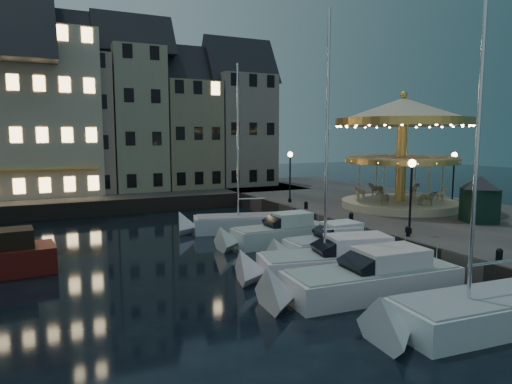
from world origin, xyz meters
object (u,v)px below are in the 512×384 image
ticket_kiosk (480,191)px  streetlamp_b (411,185)px  bollard_b (408,231)px  motorboat_b (364,281)px  bollard_a (499,254)px  motorboat_e (275,235)px  bollard_c (351,216)px  motorboat_c (332,262)px  bollard_d (306,205)px  carousel (402,132)px  streetlamp_d (454,170)px  motorboat_d (325,247)px  motorboat_a (469,315)px  motorboat_f (241,224)px  streetlamp_c (290,169)px

ticket_kiosk → streetlamp_b: bearing=-174.0°
bollard_b → ticket_kiosk: size_ratio=0.17×
motorboat_b → ticket_kiosk: 13.94m
bollard_a → motorboat_e: 12.66m
bollard_c → motorboat_c: motorboat_c is taller
bollard_d → carousel: (6.76, -2.60, 5.46)m
streetlamp_d → motorboat_d: 17.04m
streetlamp_b → carousel: carousel is taller
bollard_c → motorboat_a: size_ratio=0.04×
bollard_b → carousel: (6.76, 7.90, 5.46)m
motorboat_f → ticket_kiosk: (12.31, -9.54, 2.76)m
streetlamp_c → motorboat_c: (-6.05, -14.73, -3.34)m
streetlamp_b → carousel: size_ratio=0.42×
bollard_a → bollard_b: 5.50m
motorboat_a → carousel: 20.62m
motorboat_d → bollard_b: bearing=-28.6°
motorboat_f → bollard_b: bearing=-63.9°
motorboat_a → ticket_kiosk: motorboat_a is taller
streetlamp_b → motorboat_d: bearing=160.1°
motorboat_e → carousel: 13.44m
bollard_c → bollard_a: bearing=-90.0°
streetlamp_b → motorboat_c: motorboat_c is taller
motorboat_c → carousel: motorboat_c is taller
bollard_a → bollard_d: bearing=90.0°
streetlamp_c → bollard_c: (-0.60, -9.00, -2.41)m
bollard_d → motorboat_e: motorboat_e is taller
bollard_c → bollard_d: same height
motorboat_a → motorboat_f: size_ratio=1.10×
streetlamp_d → motorboat_a: bearing=-137.1°
motorboat_a → motorboat_f: 18.65m
bollard_d → ticket_kiosk: bearing=-52.9°
streetlamp_c → motorboat_c: motorboat_c is taller
motorboat_c → bollard_c: bearing=46.4°
bollard_d → motorboat_c: bearing=-115.9°
bollard_c → motorboat_e: bearing=167.1°
motorboat_e → motorboat_f: bearing=94.3°
bollard_c → carousel: size_ratio=0.06×
motorboat_d → bollard_a: bearing=-62.9°
streetlamp_d → motorboat_e: 17.21m
bollard_a → motorboat_b: motorboat_b is taller
motorboat_f → carousel: size_ratio=1.17×
bollard_d → bollard_c: bearing=-90.0°
bollard_a → streetlamp_c: bearing=88.2°
streetlamp_b → bollard_c: bearing=97.6°
motorboat_c → motorboat_a: bearing=-84.3°
motorboat_f → carousel: (12.02, -2.82, 6.53)m
motorboat_a → motorboat_e: motorboat_a is taller
streetlamp_d → motorboat_b: (-17.69, -11.07, -3.37)m
carousel → motorboat_b: bearing=-137.6°
streetlamp_c → motorboat_e: size_ratio=0.58×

